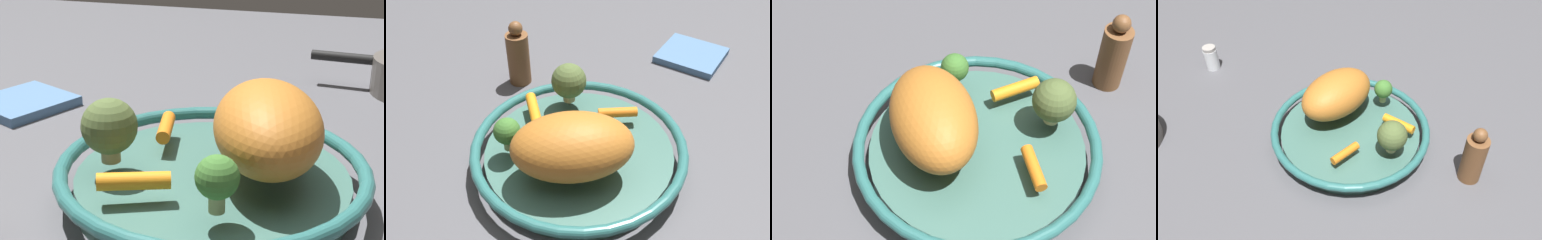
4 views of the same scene
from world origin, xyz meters
TOP-DOWN VIEW (x-y plane):
  - ground_plane at (0.00, 0.00)m, footprint 1.98×1.98m
  - serving_bowl at (0.00, 0.00)m, footprint 0.32×0.32m
  - roast_chicken_piece at (-0.05, -0.00)m, footprint 0.14×0.19m
  - baby_carrot_center at (0.07, -0.05)m, footprint 0.03×0.06m
  - baby_carrot_near_rim at (0.05, 0.08)m, footprint 0.07×0.04m
  - broccoli_floret_small at (0.10, 0.03)m, footprint 0.06×0.06m
  - broccoli_floret_mid at (-0.03, 0.10)m, footprint 0.04×0.04m
  - dish_towel at (0.33, -0.18)m, footprint 0.16×0.16m

SIDE VIEW (x-z plane):
  - ground_plane at x=0.00m, z-range 0.00..0.00m
  - dish_towel at x=0.33m, z-range 0.00..0.01m
  - serving_bowl at x=0.00m, z-range 0.00..0.05m
  - baby_carrot_center at x=0.07m, z-range 0.04..0.06m
  - baby_carrot_near_rim at x=0.05m, z-range 0.04..0.06m
  - broccoli_floret_mid at x=-0.03m, z-range 0.05..0.10m
  - broccoli_floret_small at x=0.10m, z-range 0.05..0.11m
  - roast_chicken_piece at x=-0.05m, z-range 0.04..0.13m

